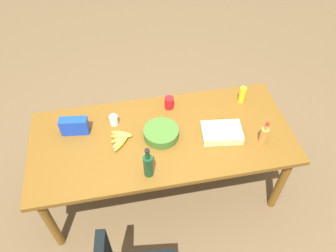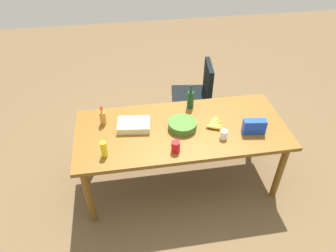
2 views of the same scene
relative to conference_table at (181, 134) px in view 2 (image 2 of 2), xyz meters
name	(u,v)px [view 2 (image 2 of 2)]	position (x,y,z in m)	size (l,w,h in m)	color
ground_plane	(180,180)	(0.00, 0.00, -0.70)	(10.00, 10.00, 0.00)	brown
conference_table	(181,134)	(0.00, 0.00, 0.00)	(2.13, 0.93, 0.78)	brown
office_chair	(194,102)	(0.38, 1.01, -0.34)	(0.56, 0.56, 0.92)	gray
mustard_bottle	(104,149)	(-0.76, -0.27, 0.16)	(0.06, 0.06, 0.16)	yellow
chip_bag_blue	(254,126)	(0.68, -0.18, 0.16)	(0.22, 0.08, 0.15)	#163DBF
wine_bottle	(190,99)	(0.16, 0.34, 0.19)	(0.09, 0.09, 0.28)	#133C21
sheet_cake	(134,125)	(-0.47, 0.08, 0.12)	(0.32, 0.22, 0.07)	beige
dressing_bottle	(103,117)	(-0.78, 0.20, 0.16)	(0.07, 0.07, 0.21)	#CC7F38
banana_bunch	(214,124)	(0.33, -0.02, 0.11)	(0.18, 0.23, 0.04)	yellow
paper_cup	(224,134)	(0.37, -0.21, 0.13)	(0.07, 0.07, 0.09)	white
salad_bowl	(182,125)	(0.01, 0.00, 0.12)	(0.28, 0.28, 0.08)	#3E6A26
red_solo_cup	(176,147)	(-0.12, -0.32, 0.14)	(0.08, 0.08, 0.11)	red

